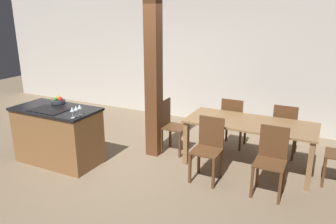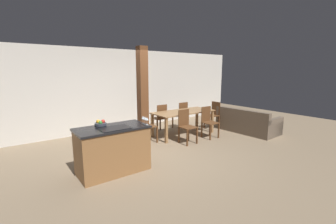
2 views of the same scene
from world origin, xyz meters
name	(u,v)px [view 1 (image 1 of 2)]	position (x,y,z in m)	size (l,w,h in m)	color
ground_plane	(129,167)	(0.00, 0.00, 0.00)	(16.00, 16.00, 0.00)	#847056
wall_back	(196,60)	(0.00, 2.79, 1.35)	(11.20, 0.08, 2.70)	silver
kitchen_island	(58,135)	(-1.14, -0.32, 0.46)	(1.38, 0.72, 0.93)	olive
fruit_bowl	(58,101)	(-1.28, -0.11, 0.97)	(0.23, 0.23, 0.12)	#383D47
wine_glass_near	(72,110)	(-0.52, -0.61, 1.05)	(0.06, 0.06, 0.16)	silver
wine_glass_middle	(76,108)	(-0.52, -0.53, 1.05)	(0.06, 0.06, 0.16)	silver
wine_glass_far	(80,107)	(-0.52, -0.46, 1.05)	(0.06, 0.06, 0.16)	silver
dining_table	(250,128)	(1.69, 0.87, 0.66)	(1.97, 0.85, 0.75)	olive
dining_chair_near_left	(208,148)	(1.24, 0.22, 0.49)	(0.40, 0.40, 0.93)	brown
dining_chair_near_right	(271,159)	(2.13, 0.22, 0.49)	(0.40, 0.40, 0.93)	brown
dining_chair_far_left	(233,122)	(1.24, 1.52, 0.49)	(0.40, 0.40, 0.93)	brown
dining_chair_far_right	(285,129)	(2.13, 1.52, 0.49)	(0.40, 0.40, 0.93)	brown
dining_chair_head_end	(171,125)	(0.33, 0.87, 0.49)	(0.40, 0.40, 0.93)	brown
timber_post	(154,81)	(0.12, 0.64, 1.30)	(0.22, 0.22, 2.60)	brown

